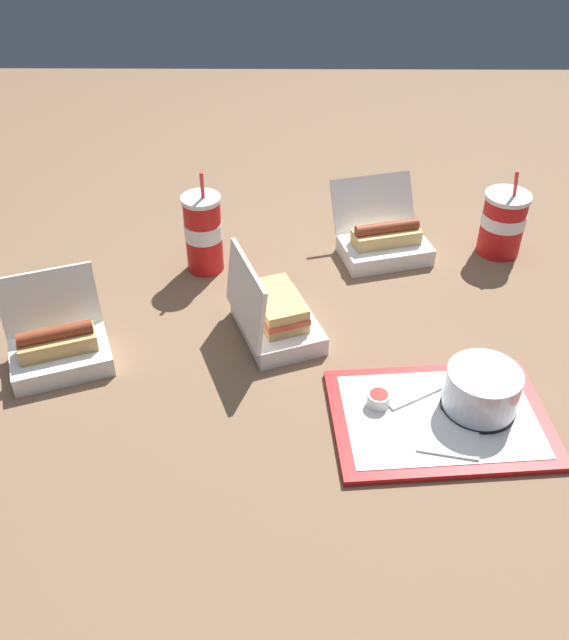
# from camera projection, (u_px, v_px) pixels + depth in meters

# --- Properties ---
(ground_plane) EXTENTS (3.20, 3.20, 0.00)m
(ground_plane) POSITION_uv_depth(u_px,v_px,m) (296.00, 342.00, 1.40)
(ground_plane) COLOR brown
(food_tray) EXTENTS (0.39, 0.29, 0.01)m
(food_tray) POSITION_uv_depth(u_px,v_px,m) (440.00, 418.00, 1.23)
(food_tray) COLOR red
(food_tray) RESTS_ON ground_plane
(cake_container) EXTENTS (0.13, 0.13, 0.08)m
(cake_container) POSITION_uv_depth(u_px,v_px,m) (481.00, 391.00, 1.21)
(cake_container) COLOR black
(cake_container) RESTS_ON food_tray
(ketchup_cup) EXTENTS (0.04, 0.04, 0.02)m
(ketchup_cup) POSITION_uv_depth(u_px,v_px,m) (379.00, 399.00, 1.23)
(ketchup_cup) COLOR white
(ketchup_cup) RESTS_ON food_tray
(napkin_stack) EXTENTS (0.12, 0.12, 0.00)m
(napkin_stack) POSITION_uv_depth(u_px,v_px,m) (448.00, 433.00, 1.19)
(napkin_stack) COLOR white
(napkin_stack) RESTS_ON food_tray
(plastic_fork) EXTENTS (0.10, 0.07, 0.00)m
(plastic_fork) POSITION_uv_depth(u_px,v_px,m) (416.00, 397.00, 1.25)
(plastic_fork) COLOR white
(plastic_fork) RESTS_ON food_tray
(clamshell_hotdog_front) EXTENTS (0.24, 0.24, 0.15)m
(clamshell_hotdog_front) POSITION_uv_depth(u_px,v_px,m) (384.00, 240.00, 1.62)
(clamshell_hotdog_front) COLOR white
(clamshell_hotdog_front) RESTS_ON ground_plane
(clamshell_sandwich_back) EXTENTS (0.20, 0.24, 0.18)m
(clamshell_sandwich_back) POSITION_uv_depth(u_px,v_px,m) (274.00, 316.00, 1.39)
(clamshell_sandwich_back) COLOR white
(clamshell_sandwich_back) RESTS_ON ground_plane
(clamshell_hotdog_left) EXTENTS (0.22, 0.21, 0.16)m
(clamshell_hotdog_left) POSITION_uv_depth(u_px,v_px,m) (59.00, 347.00, 1.32)
(clamshell_hotdog_left) COLOR white
(clamshell_hotdog_left) RESTS_ON ground_plane
(soda_cup_right) EXTENTS (0.10, 0.10, 0.21)m
(soda_cup_right) POSITION_uv_depth(u_px,v_px,m) (503.00, 222.00, 1.61)
(soda_cup_right) COLOR red
(soda_cup_right) RESTS_ON ground_plane
(soda_cup_back) EXTENTS (0.09, 0.09, 0.24)m
(soda_cup_back) POSITION_uv_depth(u_px,v_px,m) (203.00, 233.00, 1.55)
(soda_cup_back) COLOR red
(soda_cup_back) RESTS_ON ground_plane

